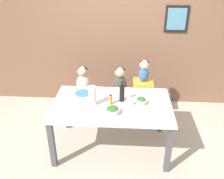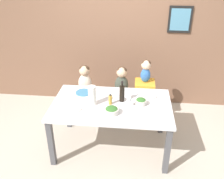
{
  "view_description": "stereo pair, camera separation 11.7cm",
  "coord_description": "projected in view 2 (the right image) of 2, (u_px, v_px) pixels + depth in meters",
  "views": [
    {
      "loc": [
        0.18,
        -2.9,
        2.51
      ],
      "look_at": [
        0.0,
        0.07,
        0.92
      ],
      "focal_mm": 40.0,
      "sensor_mm": 36.0,
      "label": 1
    },
    {
      "loc": [
        0.3,
        -2.89,
        2.51
      ],
      "look_at": [
        0.0,
        0.07,
        0.92
      ],
      "focal_mm": 40.0,
      "sensor_mm": 36.0,
      "label": 2
    }
  ],
  "objects": [
    {
      "name": "wine_glass_near",
      "position": [
        129.0,
        99.0,
        3.27
      ],
      "size": [
        0.07,
        0.07,
        0.16
      ],
      "color": "white",
      "rests_on": "dining_table"
    },
    {
      "name": "chair_right_highchair",
      "position": [
        144.0,
        91.0,
        4.1
      ],
      "size": [
        0.32,
        0.32,
        0.73
      ],
      "color": "silver",
      "rests_on": "ground_plane"
    },
    {
      "name": "ground_plane",
      "position": [
        112.0,
        146.0,
        3.74
      ],
      "size": [
        14.0,
        14.0,
        0.0
      ],
      "primitive_type": "plane",
      "color": "#BCB2A3"
    },
    {
      "name": "paper_towel_roll",
      "position": [
        92.0,
        96.0,
        3.31
      ],
      "size": [
        0.1,
        0.1,
        0.27
      ],
      "color": "white",
      "rests_on": "dining_table"
    },
    {
      "name": "chair_far_left",
      "position": [
        86.0,
        97.0,
        4.26
      ],
      "size": [
        0.38,
        0.37,
        0.47
      ],
      "color": "silver",
      "rests_on": "ground_plane"
    },
    {
      "name": "dining_table",
      "position": [
        111.0,
        109.0,
        3.43
      ],
      "size": [
        1.62,
        0.98,
        0.74
      ],
      "color": "silver",
      "rests_on": "ground_plane"
    },
    {
      "name": "salad_bowl_small",
      "position": [
        141.0,
        101.0,
        3.35
      ],
      "size": [
        0.15,
        0.15,
        0.09
      ],
      "color": "silver",
      "rests_on": "dining_table"
    },
    {
      "name": "person_child_center",
      "position": [
        122.0,
        80.0,
        4.04
      ],
      "size": [
        0.22,
        0.17,
        0.49
      ],
      "color": "#3D4238",
      "rests_on": "chair_far_center"
    },
    {
      "name": "condiment_bottle_hot_sauce",
      "position": [
        110.0,
        99.0,
        3.35
      ],
      "size": [
        0.05,
        0.05,
        0.16
      ],
      "color": "#BC8E33",
      "rests_on": "dining_table"
    },
    {
      "name": "salad_bowl_large",
      "position": [
        112.0,
        110.0,
        3.16
      ],
      "size": [
        0.18,
        0.18,
        0.09
      ],
      "color": "silver",
      "rests_on": "dining_table"
    },
    {
      "name": "wine_bottle",
      "position": [
        122.0,
        93.0,
        3.4
      ],
      "size": [
        0.07,
        0.07,
        0.3
      ],
      "color": "black",
      "rests_on": "dining_table"
    },
    {
      "name": "chair_far_center",
      "position": [
        121.0,
        99.0,
        4.21
      ],
      "size": [
        0.38,
        0.37,
        0.47
      ],
      "color": "silver",
      "rests_on": "ground_plane"
    },
    {
      "name": "person_child_left",
      "position": [
        85.0,
        78.0,
        4.1
      ],
      "size": [
        0.22,
        0.17,
        0.49
      ],
      "color": "beige",
      "rests_on": "chair_far_left"
    },
    {
      "name": "dinner_plate_back_left",
      "position": [
        84.0,
        92.0,
        3.66
      ],
      "size": [
        0.23,
        0.23,
        0.01
      ],
      "color": "teal",
      "rests_on": "dining_table"
    },
    {
      "name": "person_baby_right",
      "position": [
        146.0,
        69.0,
        3.91
      ],
      "size": [
        0.16,
        0.16,
        0.37
      ],
      "color": "#3366B2",
      "rests_on": "chair_right_highchair"
    },
    {
      "name": "wall_back",
      "position": [
        120.0,
        32.0,
        4.34
      ],
      "size": [
        10.0,
        0.09,
        2.7
      ],
      "color": "brown",
      "rests_on": "ground_plane"
    },
    {
      "name": "dinner_plate_front_left",
      "position": [
        73.0,
        109.0,
        3.27
      ],
      "size": [
        0.23,
        0.23,
        0.01
      ],
      "color": "silver",
      "rests_on": "dining_table"
    },
    {
      "name": "dinner_plate_back_right",
      "position": [
        148.0,
        96.0,
        3.57
      ],
      "size": [
        0.23,
        0.23,
        0.01
      ],
      "color": "silver",
      "rests_on": "dining_table"
    }
  ]
}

